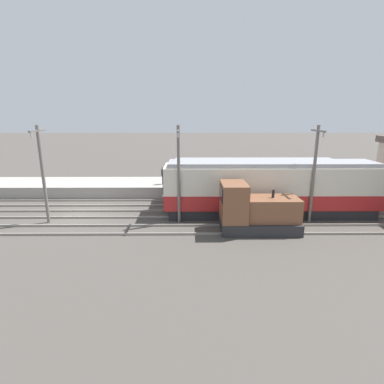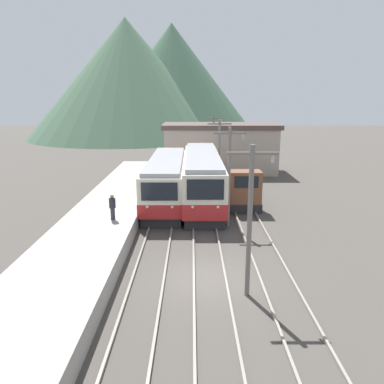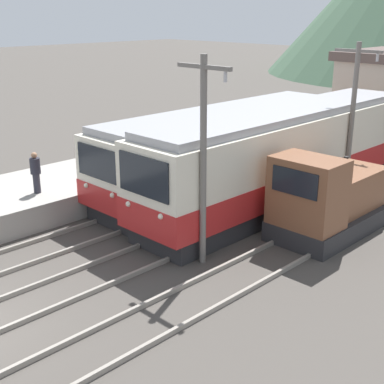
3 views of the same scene
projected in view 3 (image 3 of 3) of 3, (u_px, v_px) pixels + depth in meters
name	position (u px, v px, depth m)	size (l,w,h in m)	color
commuter_train_left	(224.00, 153.00, 22.96)	(2.84, 13.18, 3.55)	#28282B
commuter_train_center	(285.00, 160.00, 21.42)	(2.84, 14.90, 3.83)	#28282B
shunting_locomotive	(328.00, 201.00, 18.49)	(2.40, 4.76, 3.00)	#28282B
catenary_mast_mid	(203.00, 154.00, 15.60)	(2.00, 0.20, 6.33)	slate
catenary_mast_far	(352.00, 115.00, 21.42)	(2.00, 0.20, 6.33)	slate
person_on_platform	(36.00, 171.00, 19.74)	(0.38, 0.38, 1.56)	#282833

